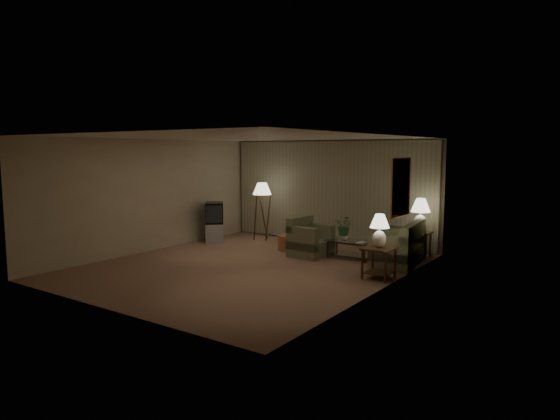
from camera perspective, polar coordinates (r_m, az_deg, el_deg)
The scene contains 16 objects.
ground at distance 10.61m, azimuth -3.54°, elevation -6.44°, with size 7.00×7.00×0.00m, color #A97B5D.
room_shell at distance 11.55m, azimuth 1.13°, elevation 3.44°, with size 6.04×7.02×2.72m.
sofa at distance 11.00m, azimuth 13.33°, elevation -4.19°, with size 1.84×1.21×0.73m.
armchair at distance 11.52m, azimuth 3.51°, elevation -3.56°, with size 0.98×0.94×0.71m.
side_table_near at distance 9.71m, azimuth 11.24°, elevation -5.30°, with size 0.57×0.57×0.60m.
side_table_far at distance 11.80m, azimuth 15.66°, elevation -3.35°, with size 0.50×0.42×0.60m.
table_lamp_near at distance 9.61m, azimuth 11.31°, elevation -2.01°, with size 0.37×0.37×0.64m.
table_lamp_far at distance 11.70m, azimuth 15.76°, elevation -0.22°, with size 0.44×0.44×0.76m.
coffee_table at distance 11.36m, azimuth 8.03°, elevation -4.18°, with size 1.05×0.57×0.41m.
tv_cabinet at distance 13.49m, azimuth -7.47°, elevation -2.54°, with size 0.84×0.86×0.50m, color #99999B.
crt_tv at distance 13.41m, azimuth -7.50°, elevation -0.31°, with size 0.77×0.79×0.56m, color black.
floor_lamp at distance 13.53m, azimuth -2.04°, elevation -0.02°, with size 0.51×0.51×1.56m.
ottoman at distance 12.23m, azimuth 1.03°, elevation -3.76°, with size 0.55×0.55×0.37m, color #A86139.
vase at distance 11.38m, azimuth 7.37°, elevation -3.03°, with size 0.15×0.15×0.16m, color white.
flowers at distance 11.33m, azimuth 7.39°, elevation -1.48°, with size 0.42×0.36×0.46m, color #2E6931.
book at distance 11.13m, azimuth 8.96°, elevation -3.64°, with size 0.18×0.25×0.02m, color olive.
Camera 1 is at (6.40, -8.10, 2.44)m, focal length 32.00 mm.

